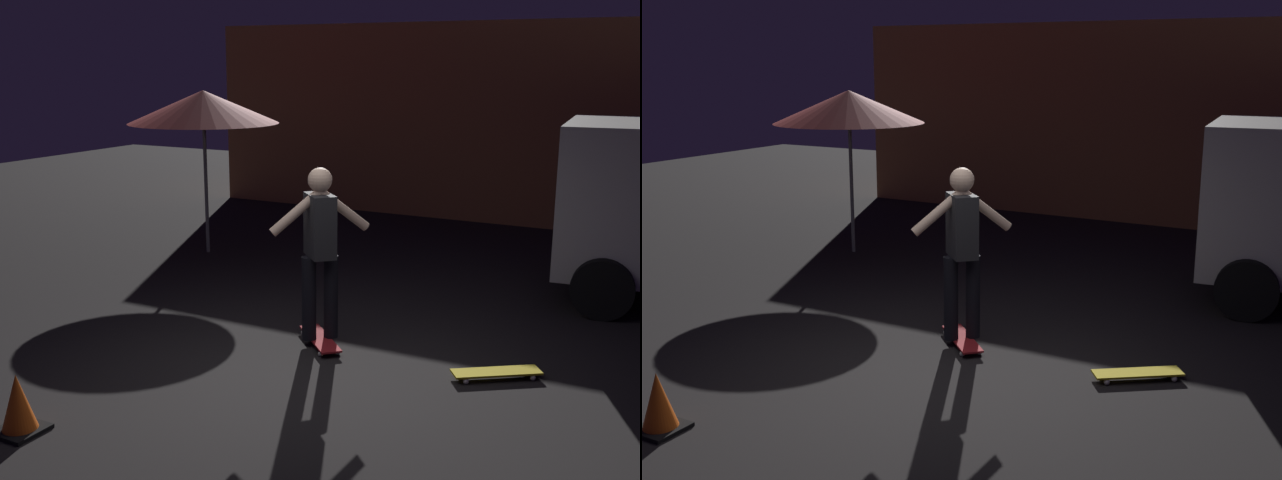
% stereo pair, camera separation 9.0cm
% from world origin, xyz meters
% --- Properties ---
extents(ground_plane, '(28.00, 28.00, 0.00)m').
position_xyz_m(ground_plane, '(0.00, 0.00, 0.00)').
color(ground_plane, black).
extents(low_building, '(12.22, 3.28, 3.33)m').
position_xyz_m(low_building, '(0.51, 8.94, 1.67)').
color(low_building, '#C67A47').
rests_on(low_building, ground_plane).
extents(patio_umbrella, '(2.10, 2.10, 2.30)m').
position_xyz_m(patio_umbrella, '(-3.33, 3.44, 2.07)').
color(patio_umbrella, slate).
rests_on(patio_umbrella, ground_plane).
extents(skateboard_ridden, '(0.69, 0.69, 0.07)m').
position_xyz_m(skateboard_ridden, '(-0.17, 0.93, 0.06)').
color(skateboard_ridden, '#AD1E23').
rests_on(skateboard_ridden, ground_plane).
extents(skateboard_spare, '(0.75, 0.61, 0.07)m').
position_xyz_m(skateboard_spare, '(1.58, 0.93, 0.06)').
color(skateboard_spare, gold).
rests_on(skateboard_spare, ground_plane).
extents(skater, '(0.76, 0.76, 1.67)m').
position_xyz_m(skater, '(-0.17, 0.93, 1.04)').
color(skater, black).
rests_on(skater, skateboard_ridden).
extents(traffic_cone, '(0.34, 0.34, 0.46)m').
position_xyz_m(traffic_cone, '(-1.30, -1.72, 0.21)').
color(traffic_cone, black).
rests_on(traffic_cone, ground_plane).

